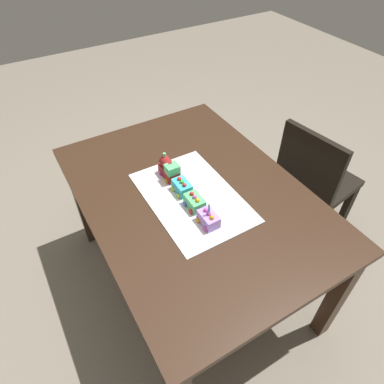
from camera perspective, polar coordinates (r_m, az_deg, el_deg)
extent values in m
plane|color=gray|center=(2.23, 0.19, -14.02)|extent=(8.00, 8.00, 0.00)
cube|color=#382316|center=(1.66, 0.25, -0.55)|extent=(1.40, 1.00, 0.03)
cube|color=#382316|center=(2.26, -17.94, -1.43)|extent=(0.07, 0.07, 0.71)
cube|color=#382316|center=(2.49, 1.42, 5.82)|extent=(0.07, 0.07, 0.71)
cube|color=#382316|center=(1.89, 22.96, -15.63)|extent=(0.07, 0.07, 0.71)
cube|color=black|center=(2.31, 20.29, 1.81)|extent=(0.46, 0.46, 0.04)
cube|color=black|center=(2.05, 18.90, 4.29)|extent=(0.40, 0.10, 0.40)
cube|color=black|center=(2.53, 24.27, -2.49)|extent=(0.04, 0.04, 0.42)
cube|color=black|center=(2.63, 18.28, 1.57)|extent=(0.04, 0.04, 0.42)
cube|color=black|center=(2.30, 19.84, -6.45)|extent=(0.04, 0.04, 0.42)
cube|color=black|center=(2.41, 13.48, -1.82)|extent=(0.04, 0.04, 0.42)
cube|color=silver|center=(1.63, 0.00, -0.81)|extent=(0.60, 0.40, 0.00)
cube|color=maroon|center=(1.72, -3.81, 3.30)|extent=(0.12, 0.06, 0.05)
cylinder|color=maroon|center=(1.71, -4.12, 4.73)|extent=(0.08, 0.05, 0.05)
cube|color=#59CC7A|center=(1.67, -3.33, 3.88)|extent=(0.06, 0.06, 0.04)
cylinder|color=#59CC7A|center=(1.71, -4.62, 6.05)|extent=(0.02, 0.02, 0.03)
sphere|color=#F4EFCC|center=(1.77, -4.86, 4.73)|extent=(0.02, 0.02, 0.02)
cylinder|color=#D84CB2|center=(1.74, -5.36, 3.18)|extent=(0.02, 0.01, 0.02)
cylinder|color=orange|center=(1.70, -4.32, 1.89)|extent=(0.02, 0.01, 0.02)
cylinder|color=orange|center=(1.77, -3.27, 3.96)|extent=(0.02, 0.01, 0.02)
cylinder|color=orange|center=(1.72, -2.19, 2.70)|extent=(0.02, 0.01, 0.02)
cube|color=#38B7C6|center=(1.63, -1.69, 0.82)|extent=(0.10, 0.06, 0.06)
cylinder|color=yellow|center=(1.65, -3.23, 0.52)|extent=(0.02, 0.01, 0.02)
cylinder|color=yellow|center=(1.62, -2.31, -0.63)|extent=(0.02, 0.01, 0.02)
cylinder|color=#4C59D8|center=(1.68, -1.06, 1.38)|extent=(0.02, 0.01, 0.02)
cylinder|color=yellow|center=(1.64, -0.11, 0.26)|extent=(0.02, 0.01, 0.02)
sphere|color=red|center=(1.59, -1.27, 1.19)|extent=(0.02, 0.02, 0.02)
sphere|color=green|center=(1.61, -1.71, 1.71)|extent=(0.02, 0.02, 0.02)
sphere|color=red|center=(1.63, -2.14, 2.22)|extent=(0.02, 0.02, 0.02)
cube|color=#59CC7A|center=(1.56, 0.44, -1.72)|extent=(0.10, 0.06, 0.06)
cylinder|color=#4C59D8|center=(1.58, -1.20, -2.01)|extent=(0.02, 0.01, 0.02)
cylinder|color=red|center=(1.54, -0.19, -3.27)|extent=(0.02, 0.01, 0.02)
cylinder|color=orange|center=(1.60, 1.03, -1.07)|extent=(0.02, 0.01, 0.02)
cylinder|color=green|center=(1.57, 2.08, -2.29)|extent=(0.02, 0.01, 0.02)
sphere|color=red|center=(1.55, -0.03, -0.27)|extent=(0.02, 0.02, 0.02)
sphere|color=#D84CB2|center=(1.54, 0.44, -0.83)|extent=(0.02, 0.02, 0.02)
sphere|color=orange|center=(1.52, 0.93, -1.40)|extent=(0.02, 0.02, 0.02)
cube|color=#AD84E0|center=(1.49, 2.77, -4.50)|extent=(0.10, 0.06, 0.06)
cylinder|color=orange|center=(1.51, 1.02, -4.78)|extent=(0.02, 0.01, 0.02)
cylinder|color=#D84CB2|center=(1.48, 2.14, -6.15)|extent=(0.02, 0.01, 0.02)
cylinder|color=#4C59D8|center=(1.53, 3.33, -3.75)|extent=(0.02, 0.01, 0.02)
cylinder|color=green|center=(1.50, 4.47, -5.07)|extent=(0.02, 0.01, 0.02)
sphere|color=orange|center=(1.45, 3.34, -4.24)|extent=(0.02, 0.02, 0.02)
sphere|color=#D84CB2|center=(1.48, 2.29, -3.00)|extent=(0.02, 0.02, 0.02)
sphere|color=#D84CB2|center=(1.47, 2.81, -3.61)|extent=(0.02, 0.02, 0.02)
cylinder|color=#4CA5E5|center=(1.44, 2.85, -2.77)|extent=(0.01, 0.01, 0.04)
cone|color=yellow|center=(1.42, 2.89, -2.01)|extent=(0.01, 0.01, 0.01)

